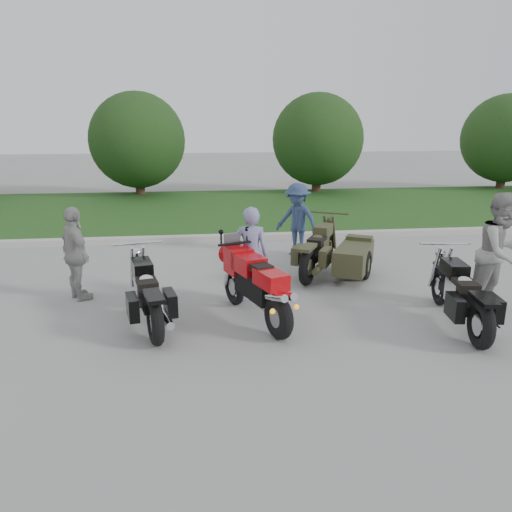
{
  "coord_description": "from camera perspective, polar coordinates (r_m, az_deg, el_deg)",
  "views": [
    {
      "loc": [
        -0.86,
        -6.3,
        2.99
      ],
      "look_at": [
        0.1,
        1.57,
        0.8
      ],
      "focal_mm": 35.0,
      "sensor_mm": 36.0,
      "label": 1
    }
  ],
  "objects": [
    {
      "name": "sportbike_red",
      "position": [
        7.48,
        -0.02,
        -3.21
      ],
      "size": [
        0.91,
        2.06,
        1.02
      ],
      "rotation": [
        0.0,
        0.0,
        0.35
      ],
      "color": "black",
      "rests_on": "ground"
    },
    {
      "name": "ground",
      "position": [
        7.02,
        0.78,
        -9.75
      ],
      "size": [
        80.0,
        80.0,
        0.0
      ],
      "primitive_type": "plane",
      "color": "#999994",
      "rests_on": "ground"
    },
    {
      "name": "person_denim",
      "position": [
        11.19,
        4.72,
        4.16
      ],
      "size": [
        1.17,
        1.16,
        1.62
      ],
      "primitive_type": "imported",
      "rotation": [
        0.0,
        0.0,
        -0.77
      ],
      "color": "navy",
      "rests_on": "ground"
    },
    {
      "name": "curb",
      "position": [
        12.67,
        -2.84,
        2.11
      ],
      "size": [
        60.0,
        0.3,
        0.15
      ],
      "primitive_type": "cube",
      "color": "#B5B3AA",
      "rests_on": "ground"
    },
    {
      "name": "person_grey",
      "position": [
        8.74,
        26.17,
        0.33
      ],
      "size": [
        1.14,
        1.03,
        1.9
      ],
      "primitive_type": "imported",
      "rotation": [
        0.0,
        0.0,
        0.42
      ],
      "color": "gray",
      "rests_on": "ground"
    },
    {
      "name": "person_back",
      "position": [
        8.87,
        -19.9,
        0.21
      ],
      "size": [
        0.85,
        1.0,
        1.6
      ],
      "primitive_type": "imported",
      "rotation": [
        0.0,
        0.0,
        2.16
      ],
      "color": "#9A9995",
      "rests_on": "ground"
    },
    {
      "name": "cruiser_left",
      "position": [
        7.58,
        -12.3,
        -4.48
      ],
      "size": [
        0.75,
        2.28,
        0.89
      ],
      "rotation": [
        0.0,
        0.0,
        0.23
      ],
      "color": "black",
      "rests_on": "ground"
    },
    {
      "name": "person_stripe",
      "position": [
        8.26,
        -0.59,
        0.14
      ],
      "size": [
        0.66,
        0.5,
        1.62
      ],
      "primitive_type": "imported",
      "rotation": [
        0.0,
        0.0,
        2.94
      ],
      "color": "#7D81AA",
      "rests_on": "ground"
    },
    {
      "name": "tree_far_right",
      "position": [
        23.62,
        26.7,
        11.91
      ],
      "size": [
        3.6,
        3.6,
        4.0
      ],
      "color": "#3F2B1C",
      "rests_on": "ground"
    },
    {
      "name": "tree_mid_right",
      "position": [
        20.4,
        7.06,
        13.08
      ],
      "size": [
        3.6,
        3.6,
        4.0
      ],
      "color": "#3F2B1C",
      "rests_on": "ground"
    },
    {
      "name": "cruiser_sidecar",
      "position": [
        9.82,
        9.4,
        0.09
      ],
      "size": [
        1.79,
        2.21,
        0.91
      ],
      "rotation": [
        0.0,
        0.0,
        -0.49
      ],
      "color": "black",
      "rests_on": "ground"
    },
    {
      "name": "grass_strip",
      "position": [
        16.73,
        -3.88,
        5.34
      ],
      "size": [
        60.0,
        8.0,
        0.14
      ],
      "primitive_type": "cube",
      "color": "#295E20",
      "rests_on": "ground"
    },
    {
      "name": "tree_mid_left",
      "position": [
        19.93,
        -13.41,
        12.74
      ],
      "size": [
        3.6,
        3.6,
        4.0
      ],
      "color": "#3F2B1C",
      "rests_on": "ground"
    },
    {
      "name": "cruiser_right",
      "position": [
        7.93,
        22.49,
        -4.43
      ],
      "size": [
        0.53,
        2.3,
        0.89
      ],
      "rotation": [
        0.0,
        0.0,
        -0.15
      ],
      "color": "black",
      "rests_on": "ground"
    }
  ]
}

